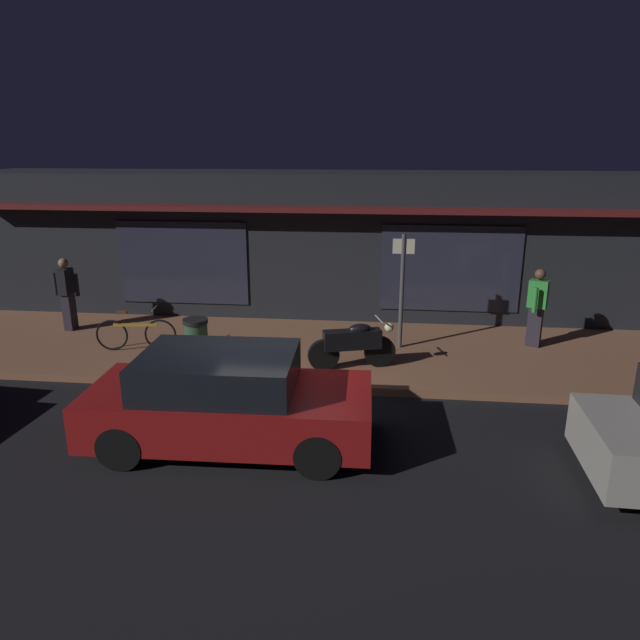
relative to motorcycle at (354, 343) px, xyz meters
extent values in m
plane|color=black|center=(-1.14, -1.94, -0.65)|extent=(60.00, 60.00, 0.00)
cube|color=brown|center=(-1.14, 1.06, -0.57)|extent=(18.00, 4.00, 0.15)
cube|color=black|center=(-1.14, 4.46, 1.15)|extent=(18.00, 2.80, 3.60)
cube|color=#262838|center=(-4.34, 3.04, 0.85)|extent=(3.20, 0.04, 2.00)
cube|color=#262838|center=(2.06, 3.04, 0.85)|extent=(3.20, 0.04, 2.00)
cube|color=#591919|center=(-1.14, 2.81, 2.20)|extent=(16.20, 0.50, 0.12)
cylinder|color=black|center=(-0.56, -0.16, -0.20)|extent=(0.61, 0.28, 0.60)
cylinder|color=black|center=(0.50, 0.15, -0.20)|extent=(0.61, 0.28, 0.60)
cube|color=black|center=(-0.03, -0.01, 0.08)|extent=(1.13, 0.58, 0.36)
ellipsoid|color=black|center=(0.11, 0.03, 0.28)|extent=(0.49, 0.35, 0.20)
sphere|color=#F9EDB7|center=(0.66, 0.19, 0.28)|extent=(0.18, 0.18, 0.18)
cylinder|color=gray|center=(0.47, 0.14, 0.45)|extent=(0.18, 0.54, 0.03)
torus|color=black|center=(-5.04, 0.46, -0.17)|extent=(0.66, 0.13, 0.66)
torus|color=black|center=(-4.05, 0.59, -0.17)|extent=(0.66, 0.13, 0.66)
cube|color=#B78C2D|center=(-4.54, 0.53, 0.05)|extent=(0.90, 0.16, 0.06)
cube|color=brown|center=(-4.79, 0.49, 0.32)|extent=(0.21, 0.11, 0.06)
cylinder|color=#B78C2D|center=(-4.13, 0.58, 0.40)|extent=(0.08, 0.42, 0.02)
cube|color=#28232D|center=(-6.64, 1.72, -0.07)|extent=(0.21, 0.29, 0.85)
cube|color=black|center=(-6.64, 1.72, 0.64)|extent=(0.23, 0.39, 0.58)
sphere|color=#8C6647|center=(-6.64, 1.72, 1.06)|extent=(0.22, 0.22, 0.22)
cylinder|color=black|center=(-6.90, 1.73, 0.57)|extent=(0.09, 0.09, 0.52)
cylinder|color=black|center=(-6.38, 1.71, 0.57)|extent=(0.09, 0.09, 0.52)
cube|color=#28232D|center=(3.73, 1.69, -0.07)|extent=(0.34, 0.30, 0.85)
cube|color=#2D8C38|center=(3.73, 1.69, 0.64)|extent=(0.44, 0.36, 0.58)
sphere|color=brown|center=(3.73, 1.69, 1.06)|extent=(0.22, 0.22, 0.22)
cylinder|color=#2D8C38|center=(3.62, 1.46, 0.57)|extent=(0.12, 0.12, 0.52)
cylinder|color=#2D8C38|center=(3.84, 1.93, 0.57)|extent=(0.12, 0.12, 0.52)
cylinder|color=#47474C|center=(0.91, 1.31, 0.70)|extent=(0.09, 0.09, 2.40)
cube|color=beige|center=(0.91, 1.31, 1.65)|extent=(0.44, 0.03, 0.30)
cylinder|color=#2D4C33|center=(-3.02, -0.16, -0.07)|extent=(0.44, 0.44, 0.85)
cylinder|color=black|center=(-3.02, -0.16, 0.39)|extent=(0.48, 0.48, 0.08)
cylinder|color=black|center=(-0.32, -2.07, -0.33)|extent=(0.65, 0.24, 0.64)
cylinder|color=black|center=(-0.28, -3.62, -0.33)|extent=(0.65, 0.24, 0.64)
cylinder|color=black|center=(-3.02, -2.14, -0.33)|extent=(0.65, 0.24, 0.64)
cylinder|color=black|center=(-2.98, -3.70, -0.33)|extent=(0.65, 0.24, 0.64)
cube|color=maroon|center=(-1.65, -2.88, -0.10)|extent=(4.15, 1.87, 0.68)
cube|color=black|center=(-1.80, -2.89, 0.45)|extent=(2.24, 1.66, 0.64)
cylinder|color=black|center=(3.91, -2.60, -0.33)|extent=(0.65, 0.24, 0.64)
camera|label=1|loc=(0.49, -10.45, 3.64)|focal=32.70mm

